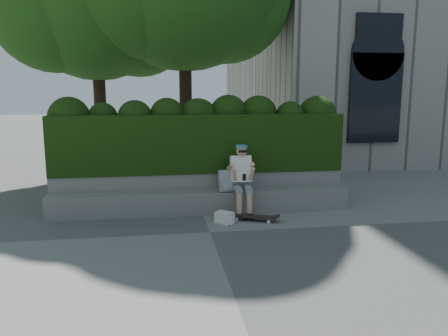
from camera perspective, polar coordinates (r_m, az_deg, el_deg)
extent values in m
plane|color=slate|center=(7.67, -1.85, -8.39)|extent=(80.00, 80.00, 0.00)
cube|color=gray|center=(8.80, -2.83, -4.44)|extent=(6.00, 0.45, 0.45)
cube|color=gray|center=(9.22, -3.14, -2.80)|extent=(6.00, 0.50, 0.75)
cube|color=black|center=(9.27, -3.34, 3.39)|extent=(6.00, 1.00, 1.20)
cylinder|color=black|center=(12.67, -4.99, 6.64)|extent=(0.35, 0.35, 3.35)
cylinder|color=black|center=(13.37, -15.74, 5.51)|extent=(0.35, 0.35, 2.90)
cube|color=slate|center=(8.78, 2.11, -2.22)|extent=(0.36, 0.26, 0.22)
cube|color=white|center=(8.64, 2.22, -0.11)|extent=(0.40, 0.32, 0.55)
sphere|color=tan|center=(8.52, 2.32, 2.19)|extent=(0.21, 0.21, 0.21)
cylinder|color=#45757F|center=(8.53, 2.30, 2.80)|extent=(0.23, 0.23, 0.06)
cube|color=black|center=(8.32, 2.67, -1.21)|extent=(0.07, 0.02, 0.13)
cylinder|color=tan|center=(8.41, 1.99, -4.97)|extent=(0.11, 0.11, 0.47)
cylinder|color=tan|center=(8.45, 3.33, -4.91)|extent=(0.11, 0.11, 0.47)
cube|color=black|center=(8.41, 2.06, -6.36)|extent=(0.10, 0.26, 0.10)
cube|color=black|center=(8.45, 3.40, -6.29)|extent=(0.10, 0.26, 0.10)
cube|color=black|center=(8.32, 3.87, -6.33)|extent=(0.89, 0.53, 0.02)
cylinder|color=silver|center=(8.31, 1.67, -6.71)|extent=(0.07, 0.05, 0.06)
cylinder|color=silver|center=(8.48, 1.93, -6.36)|extent=(0.07, 0.05, 0.06)
cylinder|color=silver|center=(8.21, 5.86, -6.97)|extent=(0.07, 0.05, 0.06)
cylinder|color=silver|center=(8.38, 6.03, -6.61)|extent=(0.07, 0.05, 0.06)
cube|color=silver|center=(8.66, 0.31, -1.67)|extent=(0.31, 0.18, 0.43)
cube|color=white|center=(8.16, 0.07, -6.47)|extent=(0.38, 0.38, 0.21)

